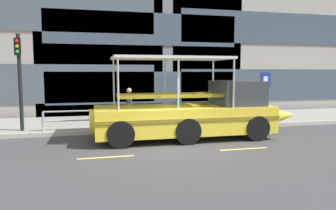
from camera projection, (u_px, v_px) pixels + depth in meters
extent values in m
plane|color=#3D3D3F|center=(172.00, 147.00, 11.57)|extent=(120.00, 120.00, 0.00)
cube|color=gray|center=(146.00, 122.00, 16.98)|extent=(32.00, 4.80, 0.18)
cube|color=#B2ADA3|center=(155.00, 130.00, 14.57)|extent=(32.00, 0.18, 0.18)
cube|color=#DBD64C|center=(106.00, 157.00, 10.17)|extent=(1.80, 0.12, 0.01)
cube|color=#DBD64C|center=(244.00, 149.00, 11.28)|extent=(1.80, 0.12, 0.01)
cube|color=#4C5660|center=(44.00, 84.00, 18.19)|extent=(12.85, 0.06, 2.24)
cube|color=#4C5660|center=(41.00, 11.00, 17.78)|extent=(12.85, 0.06, 2.24)
cube|color=#3D4C5B|center=(145.00, 88.00, 19.58)|extent=(11.70, 0.06, 1.95)
cube|color=#3D4C5B|center=(145.00, 29.00, 19.22)|extent=(11.70, 0.06, 1.95)
cube|color=#3D4C5B|center=(266.00, 85.00, 21.48)|extent=(11.96, 0.06, 2.06)
cube|color=#3D4C5B|center=(268.00, 28.00, 21.10)|extent=(11.96, 0.06, 2.06)
cylinder|color=#9EA0A8|center=(165.00, 109.00, 14.93)|extent=(10.80, 0.07, 0.07)
cylinder|color=#9EA0A8|center=(165.00, 117.00, 14.97)|extent=(10.80, 0.06, 0.06)
cylinder|color=#9EA0A8|center=(43.00, 121.00, 13.72)|extent=(0.09, 0.09, 0.83)
cylinder|color=#9EA0A8|center=(95.00, 120.00, 14.22)|extent=(0.09, 0.09, 0.83)
cylinder|color=#9EA0A8|center=(143.00, 118.00, 14.72)|extent=(0.09, 0.09, 0.83)
cylinder|color=#9EA0A8|center=(187.00, 117.00, 15.22)|extent=(0.09, 0.09, 0.83)
cylinder|color=#9EA0A8|center=(229.00, 115.00, 15.72)|extent=(0.09, 0.09, 0.83)
cylinder|color=#9EA0A8|center=(268.00, 114.00, 16.22)|extent=(0.09, 0.09, 0.83)
cylinder|color=black|center=(20.00, 83.00, 13.66)|extent=(0.16, 0.16, 4.14)
cube|color=black|center=(17.00, 47.00, 13.31)|extent=(0.24, 0.20, 0.72)
sphere|color=red|center=(17.00, 41.00, 13.18)|extent=(0.14, 0.14, 0.14)
sphere|color=gold|center=(17.00, 46.00, 13.20)|extent=(0.14, 0.14, 0.14)
sphere|color=green|center=(17.00, 52.00, 13.22)|extent=(0.14, 0.14, 0.14)
cylinder|color=#4C4F54|center=(264.00, 97.00, 16.54)|extent=(0.08, 0.08, 2.49)
cube|color=navy|center=(265.00, 80.00, 16.40)|extent=(0.60, 0.04, 0.76)
cube|color=white|center=(266.00, 80.00, 16.38)|extent=(0.24, 0.01, 0.36)
cube|color=yellow|center=(184.00, 119.00, 13.04)|extent=(7.15, 2.46, 1.06)
cone|color=yellow|center=(279.00, 116.00, 14.06)|extent=(1.61, 1.01, 1.01)
cylinder|color=yellow|center=(94.00, 122.00, 12.21)|extent=(0.36, 1.01, 1.01)
cube|color=olive|center=(193.00, 120.00, 11.82)|extent=(7.15, 0.04, 0.12)
sphere|color=white|center=(287.00, 114.00, 14.15)|extent=(0.22, 0.22, 0.22)
cube|color=#33383D|center=(237.00, 93.00, 13.48)|extent=(1.79, 2.07, 1.02)
cube|color=silver|center=(171.00, 58.00, 12.67)|extent=(4.65, 2.26, 0.10)
cylinder|color=#B2B2B7|center=(213.00, 82.00, 14.33)|extent=(0.07, 0.07, 1.88)
cylinder|color=#B2B2B7|center=(234.00, 83.00, 12.23)|extent=(0.07, 0.07, 1.88)
cylinder|color=#B2B2B7|center=(165.00, 82.00, 13.82)|extent=(0.07, 0.07, 1.88)
cylinder|color=#B2B2B7|center=(178.00, 84.00, 11.72)|extent=(0.07, 0.07, 1.88)
cylinder|color=#B2B2B7|center=(114.00, 83.00, 13.30)|extent=(0.07, 0.07, 1.88)
cylinder|color=#B2B2B7|center=(118.00, 85.00, 11.21)|extent=(0.07, 0.07, 1.88)
cube|color=olive|center=(168.00, 94.00, 13.39)|extent=(4.28, 0.28, 0.12)
cube|color=olive|center=(175.00, 96.00, 12.25)|extent=(4.28, 0.28, 0.12)
cylinder|color=black|center=(232.00, 120.00, 14.79)|extent=(1.00, 0.28, 1.00)
cylinder|color=black|center=(257.00, 128.00, 12.60)|extent=(1.00, 0.28, 1.00)
cylinder|color=black|center=(173.00, 122.00, 14.13)|extent=(1.00, 0.28, 1.00)
cylinder|color=black|center=(188.00, 131.00, 11.94)|extent=(1.00, 0.28, 1.00)
cylinder|color=black|center=(116.00, 124.00, 13.55)|extent=(1.00, 0.28, 1.00)
cylinder|color=black|center=(121.00, 134.00, 11.36)|extent=(1.00, 0.28, 1.00)
cylinder|color=#47423D|center=(240.00, 112.00, 17.26)|extent=(0.10, 0.10, 0.80)
cylinder|color=#47423D|center=(242.00, 112.00, 17.14)|extent=(0.10, 0.10, 0.80)
cube|color=#38383D|center=(241.00, 99.00, 17.13)|extent=(0.30, 0.35, 0.57)
cylinder|color=#38383D|center=(238.00, 99.00, 17.28)|extent=(0.07, 0.07, 0.51)
cylinder|color=#38383D|center=(244.00, 100.00, 16.99)|extent=(0.07, 0.07, 0.51)
sphere|color=tan|center=(241.00, 91.00, 17.09)|extent=(0.22, 0.22, 0.22)
cylinder|color=#1E2338|center=(179.00, 115.00, 16.12)|extent=(0.10, 0.10, 0.78)
cylinder|color=#1E2338|center=(179.00, 115.00, 15.98)|extent=(0.10, 0.10, 0.78)
cube|color=#236B47|center=(179.00, 102.00, 15.98)|extent=(0.18, 0.30, 0.55)
cylinder|color=#236B47|center=(178.00, 102.00, 16.17)|extent=(0.07, 0.07, 0.50)
cylinder|color=#236B47|center=(180.00, 103.00, 15.80)|extent=(0.07, 0.07, 0.50)
sphere|color=tan|center=(179.00, 94.00, 15.94)|extent=(0.21, 0.21, 0.21)
cylinder|color=black|center=(129.00, 115.00, 15.47)|extent=(0.11, 0.11, 0.88)
cylinder|color=black|center=(130.00, 115.00, 15.64)|extent=(0.11, 0.11, 0.88)
cube|color=#38383D|center=(129.00, 100.00, 15.48)|extent=(0.29, 0.38, 0.62)
cylinder|color=#38383D|center=(128.00, 101.00, 15.27)|extent=(0.08, 0.08, 0.56)
cylinder|color=#38383D|center=(130.00, 100.00, 15.70)|extent=(0.08, 0.08, 0.56)
sphere|color=tan|center=(129.00, 90.00, 15.43)|extent=(0.24, 0.24, 0.24)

